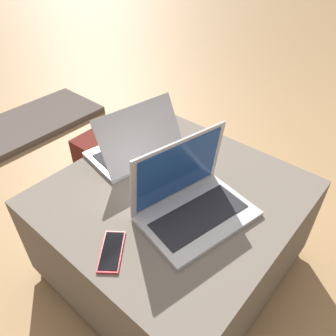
{
  "coord_description": "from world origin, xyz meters",
  "views": [
    {
      "loc": [
        -0.67,
        -0.55,
        1.24
      ],
      "look_at": [
        0.01,
        0.04,
        0.51
      ],
      "focal_mm": 35.0,
      "sensor_mm": 36.0,
      "label": 1
    }
  ],
  "objects_px": {
    "laptop_far": "(136,146)",
    "cell_phone": "(112,251)",
    "backpack": "(112,166)",
    "laptop_near": "(191,200)"
  },
  "relations": [
    {
      "from": "cell_phone",
      "to": "backpack",
      "type": "xyz_separation_m",
      "value": [
        0.46,
        0.55,
        -0.24
      ]
    },
    {
      "from": "laptop_near",
      "to": "laptop_far",
      "type": "height_order",
      "value": "laptop_near"
    },
    {
      "from": "laptop_far",
      "to": "backpack",
      "type": "height_order",
      "value": "laptop_far"
    },
    {
      "from": "laptop_near",
      "to": "backpack",
      "type": "height_order",
      "value": "laptop_near"
    },
    {
      "from": "laptop_far",
      "to": "cell_phone",
      "type": "relative_size",
      "value": 2.48
    },
    {
      "from": "backpack",
      "to": "cell_phone",
      "type": "bearing_deg",
      "value": 48.01
    },
    {
      "from": "laptop_near",
      "to": "laptop_far",
      "type": "distance_m",
      "value": 0.38
    },
    {
      "from": "laptop_far",
      "to": "cell_phone",
      "type": "xyz_separation_m",
      "value": [
        -0.39,
        -0.29,
        -0.04
      ]
    },
    {
      "from": "laptop_near",
      "to": "laptop_far",
      "type": "xyz_separation_m",
      "value": [
        0.11,
        0.36,
        -0.01
      ]
    },
    {
      "from": "laptop_near",
      "to": "backpack",
      "type": "distance_m",
      "value": 0.71
    }
  ]
}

